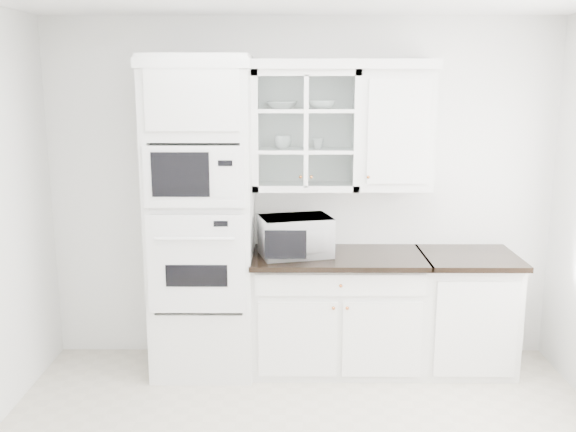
{
  "coord_description": "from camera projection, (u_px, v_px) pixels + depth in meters",
  "views": [
    {
      "loc": [
        -0.07,
        -3.29,
        2.22
      ],
      "look_at": [
        -0.1,
        1.05,
        1.3
      ],
      "focal_mm": 40.0,
      "sensor_mm": 36.0,
      "label": 1
    }
  ],
  "objects": [
    {
      "name": "bowl_b",
      "position": [
        322.0,
        105.0,
        4.78
      ],
      "size": [
        0.23,
        0.23,
        0.06
      ],
      "primitive_type": "imported",
      "rotation": [
        0.0,
        0.0,
        0.19
      ],
      "color": "white",
      "rests_on": "upper_cabinet_glass"
    },
    {
      "name": "extra_base_cabinet",
      "position": [
        465.0,
        311.0,
        4.99
      ],
      "size": [
        0.72,
        0.67,
        0.92
      ],
      "color": "white",
      "rests_on": "ground"
    },
    {
      "name": "upper_cabinet_glass",
      "position": [
        306.0,
        130.0,
        4.84
      ],
      "size": [
        0.8,
        0.33,
        0.9
      ],
      "color": "white",
      "rests_on": "room_shell"
    },
    {
      "name": "upper_cabinet_solid",
      "position": [
        395.0,
        130.0,
        4.84
      ],
      "size": [
        0.55,
        0.33,
        0.9
      ],
      "primitive_type": "cube",
      "color": "white",
      "rests_on": "room_shell"
    },
    {
      "name": "cup_b",
      "position": [
        318.0,
        143.0,
        4.87
      ],
      "size": [
        0.09,
        0.09,
        0.08
      ],
      "primitive_type": "imported",
      "rotation": [
        0.0,
        0.0,
        -0.02
      ],
      "color": "white",
      "rests_on": "upper_cabinet_glass"
    },
    {
      "name": "countertop_microwave",
      "position": [
        295.0,
        236.0,
        4.84
      ],
      "size": [
        0.61,
        0.55,
        0.3
      ],
      "primitive_type": "imported",
      "rotation": [
        0.0,
        0.0,
        3.4
      ],
      "color": "white",
      "rests_on": "base_cabinet_run"
    },
    {
      "name": "oven_column",
      "position": [
        202.0,
        219.0,
        4.82
      ],
      "size": [
        0.76,
        0.68,
        2.4
      ],
      "color": "white",
      "rests_on": "ground"
    },
    {
      "name": "base_cabinet_run",
      "position": [
        337.0,
        310.0,
        4.99
      ],
      "size": [
        1.32,
        0.67,
        0.92
      ],
      "color": "white",
      "rests_on": "ground"
    },
    {
      "name": "cup_a",
      "position": [
        283.0,
        142.0,
        4.87
      ],
      "size": [
        0.17,
        0.17,
        0.1
      ],
      "primitive_type": "imported",
      "rotation": [
        0.0,
        0.0,
        -0.33
      ],
      "color": "white",
      "rests_on": "upper_cabinet_glass"
    },
    {
      "name": "crown_molding",
      "position": [
        292.0,
        64.0,
        4.72
      ],
      "size": [
        2.14,
        0.38,
        0.07
      ],
      "primitive_type": "cube",
      "color": "white",
      "rests_on": "room_shell"
    },
    {
      "name": "bowl_a",
      "position": [
        282.0,
        105.0,
        4.81
      ],
      "size": [
        0.26,
        0.26,
        0.05
      ],
      "primitive_type": "imported",
      "rotation": [
        0.0,
        0.0,
        -0.19
      ],
      "color": "white",
      "rests_on": "upper_cabinet_glass"
    },
    {
      "name": "room_shell",
      "position": [
        305.0,
        158.0,
        3.73
      ],
      "size": [
        4.0,
        3.5,
        2.7
      ],
      "color": "white",
      "rests_on": "ground"
    }
  ]
}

